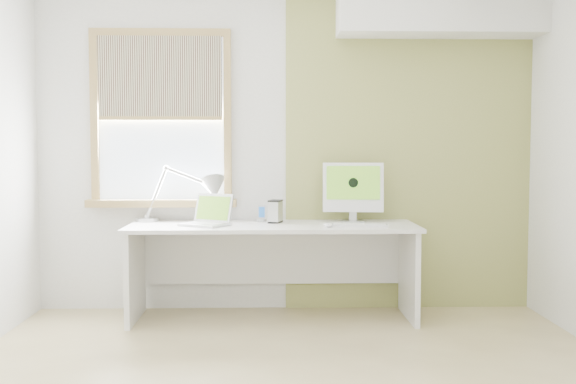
{
  "coord_description": "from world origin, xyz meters",
  "views": [
    {
      "loc": [
        -0.12,
        -3.73,
        1.31
      ],
      "look_at": [
        0.0,
        1.05,
        1.0
      ],
      "focal_mm": 42.04,
      "sensor_mm": 36.0,
      "label": 1
    }
  ],
  "objects_px": {
    "external_drive": "(275,211)",
    "imac": "(353,189)",
    "desk_lamp": "(201,192)",
    "desk": "(273,249)",
    "laptop": "(208,217)"
  },
  "relations": [
    {
      "from": "imac",
      "to": "external_drive",
      "type": "bearing_deg",
      "value": -175.25
    },
    {
      "from": "laptop",
      "to": "imac",
      "type": "relative_size",
      "value": 0.88
    },
    {
      "from": "desk_lamp",
      "to": "imac",
      "type": "bearing_deg",
      "value": -1.66
    },
    {
      "from": "laptop",
      "to": "external_drive",
      "type": "bearing_deg",
      "value": 16.79
    },
    {
      "from": "desk_lamp",
      "to": "laptop",
      "type": "height_order",
      "value": "desk_lamp"
    },
    {
      "from": "external_drive",
      "to": "imac",
      "type": "bearing_deg",
      "value": 4.75
    },
    {
      "from": "desk_lamp",
      "to": "external_drive",
      "type": "bearing_deg",
      "value": -8.37
    },
    {
      "from": "desk",
      "to": "imac",
      "type": "height_order",
      "value": "imac"
    },
    {
      "from": "laptop",
      "to": "imac",
      "type": "bearing_deg",
      "value": 10.32
    },
    {
      "from": "desk",
      "to": "external_drive",
      "type": "xyz_separation_m",
      "value": [
        0.02,
        0.07,
        0.28
      ]
    },
    {
      "from": "desk_lamp",
      "to": "imac",
      "type": "xyz_separation_m",
      "value": [
        1.2,
        -0.03,
        0.03
      ]
    },
    {
      "from": "desk_lamp",
      "to": "desk",
      "type": "bearing_deg",
      "value": -15.09
    },
    {
      "from": "laptop",
      "to": "external_drive",
      "type": "distance_m",
      "value": 0.53
    },
    {
      "from": "desk_lamp",
      "to": "imac",
      "type": "height_order",
      "value": "imac"
    },
    {
      "from": "external_drive",
      "to": "imac",
      "type": "distance_m",
      "value": 0.64
    }
  ]
}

